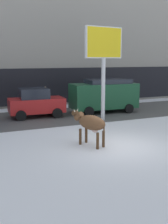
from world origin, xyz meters
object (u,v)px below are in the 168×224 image
cow_brown (91,123)px  car_darkgreen_van (104,95)px  billboard (104,48)px  car_red_hatchback (36,103)px  pedestrian_by_cars (45,98)px  pedestrian_near_billboard (116,94)px

cow_brown → car_darkgreen_van: (4.13, 6.70, 0.25)m
cow_brown → car_darkgreen_van: 7.87m
billboard → car_red_hatchback: billboard is taller
cow_brown → pedestrian_by_cars: bearing=86.4°
cow_brown → car_darkgreen_van: bearing=58.3°
cow_brown → billboard: size_ratio=0.34×
car_darkgreen_van → pedestrian_by_cars: (-3.56, 2.45, -0.36)m
cow_brown → pedestrian_by_cars: size_ratio=1.10×
pedestrian_near_billboard → pedestrian_by_cars: 5.90m
cow_brown → pedestrian_by_cars: (0.57, 9.14, -0.11)m
car_red_hatchback → pedestrian_by_cars: (1.23, 2.18, -0.05)m
car_darkgreen_van → billboard: bearing=-118.7°
car_red_hatchback → car_darkgreen_van: 4.81m
billboard → pedestrian_near_billboard: 6.88m
billboard → cow_brown: bearing=-123.1°
billboard → pedestrian_near_billboard: size_ratio=3.21×
pedestrian_near_billboard → billboard: bearing=-127.2°
cow_brown → billboard: (2.87, 4.39, 3.32)m
car_darkgreen_van → pedestrian_near_billboard: bearing=46.3°
cow_brown → billboard: bearing=56.9°
car_red_hatchback → car_darkgreen_van: car_darkgreen_van is taller
car_darkgreen_van → pedestrian_near_billboard: size_ratio=2.71×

